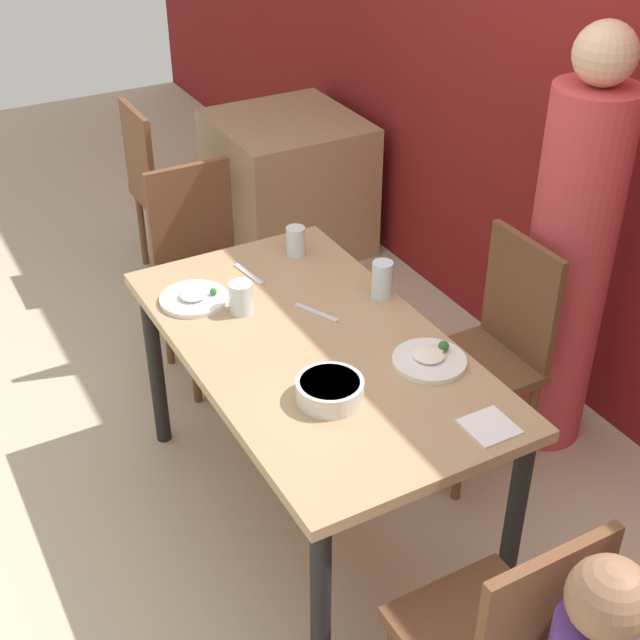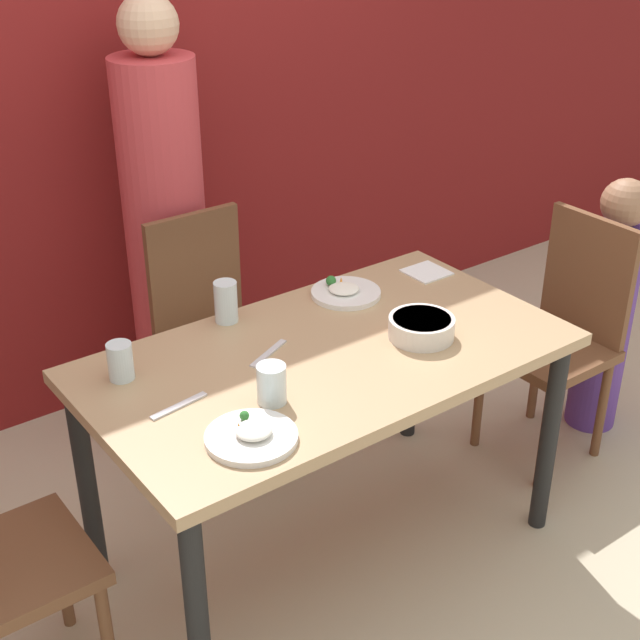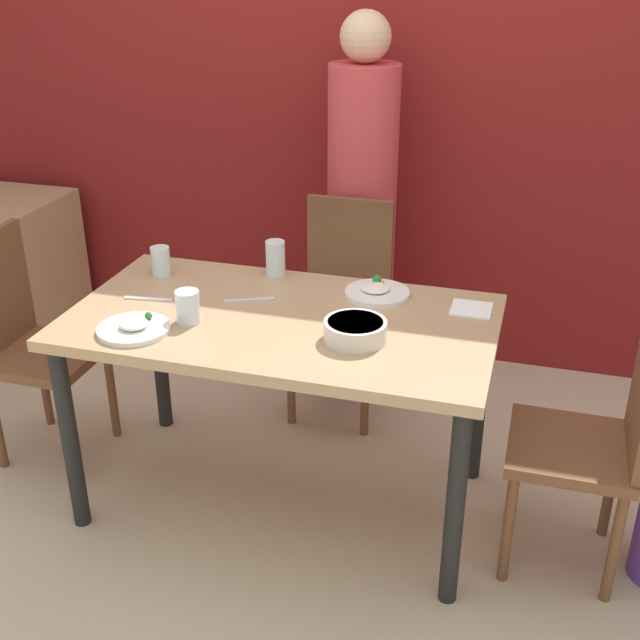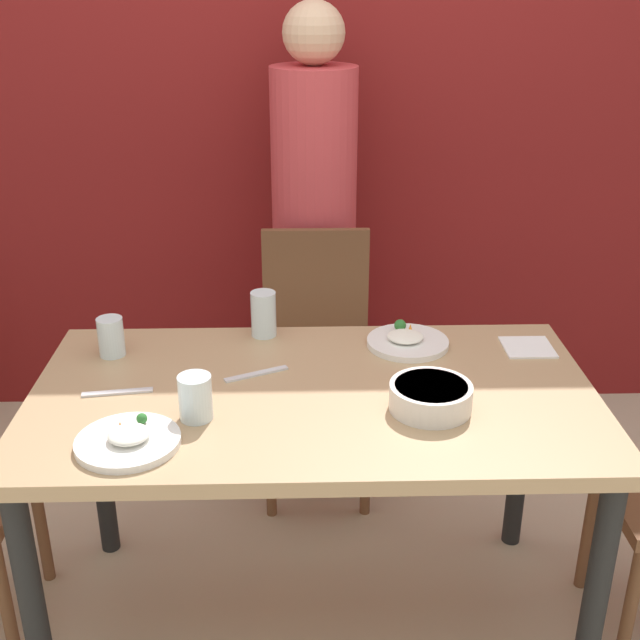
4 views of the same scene
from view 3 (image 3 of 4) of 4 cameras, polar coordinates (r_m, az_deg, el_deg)
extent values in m
plane|color=beige|center=(3.17, -2.48, -12.47)|extent=(10.00, 10.00, 0.00)
cube|color=maroon|center=(3.87, 3.89, 16.61)|extent=(10.00, 0.06, 2.70)
cube|color=tan|center=(2.77, -2.77, -0.11)|extent=(1.47, 0.81, 0.04)
cylinder|color=black|center=(2.97, -17.36, -8.06)|extent=(0.06, 0.06, 0.73)
cylinder|color=black|center=(2.57, 9.58, -13.05)|extent=(0.06, 0.06, 0.73)
cylinder|color=black|center=(3.47, -11.37, -2.12)|extent=(0.06, 0.06, 0.73)
cylinder|color=black|center=(3.14, 11.25, -5.34)|extent=(0.06, 0.06, 0.73)
cube|color=brown|center=(3.48, 1.30, -0.03)|extent=(0.40, 0.40, 0.04)
cube|color=brown|center=(3.54, 2.12, 4.98)|extent=(0.38, 0.03, 0.47)
cylinder|color=brown|center=(3.49, -2.07, -4.30)|extent=(0.04, 0.04, 0.43)
cylinder|color=brown|center=(3.41, 3.22, -5.07)|extent=(0.04, 0.04, 0.43)
cylinder|color=brown|center=(3.76, -0.51, -1.89)|extent=(0.04, 0.04, 0.43)
cylinder|color=brown|center=(3.69, 4.41, -2.55)|extent=(0.04, 0.04, 0.43)
cube|color=brown|center=(2.77, 17.40, -8.71)|extent=(0.40, 0.40, 0.04)
cylinder|color=brown|center=(3.03, 13.69, -10.29)|extent=(0.04, 0.04, 0.43)
cylinder|color=brown|center=(2.77, 13.22, -14.20)|extent=(0.04, 0.04, 0.43)
cylinder|color=brown|center=(3.05, 19.97, -10.99)|extent=(0.04, 0.04, 0.43)
cylinder|color=brown|center=(2.79, 20.20, -14.94)|extent=(0.04, 0.04, 0.43)
cube|color=brown|center=(3.37, -18.84, -2.42)|extent=(0.40, 0.40, 0.04)
cylinder|color=brown|center=(3.28, -17.43, -7.74)|extent=(0.04, 0.04, 0.43)
cylinder|color=brown|center=(3.51, -14.59, -4.97)|extent=(0.04, 0.04, 0.43)
cylinder|color=brown|center=(3.68, -19.05, -4.12)|extent=(0.04, 0.04, 0.43)
cylinder|color=#C63D42|center=(3.72, 2.94, 6.49)|extent=(0.31, 0.31, 1.47)
sphere|color=#DBAD89|center=(3.54, 3.26, 19.49)|extent=(0.22, 0.22, 0.22)
cylinder|color=silver|center=(2.58, 2.52, -0.76)|extent=(0.21, 0.21, 0.07)
cylinder|color=#BC5123|center=(2.57, 2.53, -0.16)|extent=(0.18, 0.18, 0.01)
cylinder|color=white|center=(2.72, -13.10, -0.64)|extent=(0.24, 0.24, 0.02)
ellipsoid|color=white|center=(2.70, -13.10, -0.27)|extent=(0.10, 0.10, 0.03)
sphere|color=#2D702D|center=(2.75, -12.10, 0.30)|extent=(0.03, 0.03, 0.03)
cone|color=orange|center=(2.74, -13.26, 0.10)|extent=(0.02, 0.02, 0.03)
cylinder|color=white|center=(2.92, 4.09, 1.92)|extent=(0.24, 0.24, 0.02)
ellipsoid|color=white|center=(2.92, 3.96, 2.28)|extent=(0.10, 0.10, 0.02)
cone|color=orange|center=(2.95, 4.51, 2.64)|extent=(0.02, 0.02, 0.03)
sphere|color=#2D702D|center=(2.97, 4.08, 2.90)|extent=(0.04, 0.04, 0.04)
cylinder|color=silver|center=(2.73, -9.39, 0.94)|extent=(0.08, 0.08, 0.11)
cylinder|color=silver|center=(3.08, -3.19, 4.41)|extent=(0.07, 0.07, 0.14)
cylinder|color=silver|center=(3.14, -11.26, 4.13)|extent=(0.07, 0.07, 0.11)
cube|color=white|center=(2.85, 10.71, 0.78)|extent=(0.14, 0.14, 0.01)
cube|color=silver|center=(2.95, -12.14, 1.47)|extent=(0.18, 0.04, 0.01)
cube|color=silver|center=(2.89, -5.05, 1.44)|extent=(0.17, 0.09, 0.01)
camera|label=1|loc=(1.83, 72.00, 24.90)|focal=50.00mm
camera|label=2|loc=(2.29, -65.23, 15.72)|focal=50.00mm
camera|label=4|loc=(1.02, -42.02, 8.80)|focal=45.00mm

